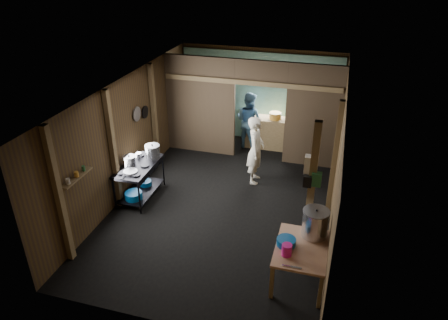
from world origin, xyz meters
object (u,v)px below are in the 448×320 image
(stove_pot_large, at_px, (153,152))
(cook, at_px, (256,150))
(gas_range, at_px, (140,181))
(prep_table, at_px, (300,263))
(pink_bucket, at_px, (287,250))
(yellow_tub, at_px, (275,116))
(stock_pot, at_px, (315,224))

(stove_pot_large, distance_m, cook, 2.35)
(gas_range, distance_m, prep_table, 4.06)
(pink_bucket, distance_m, cook, 3.49)
(yellow_tub, bearing_deg, pink_bucket, -78.30)
(stove_pot_large, bearing_deg, pink_bucket, -34.49)
(gas_range, distance_m, stock_pot, 4.10)
(pink_bucket, relative_size, yellow_tub, 0.61)
(stock_pot, xyz_separation_m, yellow_tub, (-1.45, 4.60, 0.02))
(pink_bucket, bearing_deg, stove_pot_large, 145.51)
(prep_table, bearing_deg, stock_pot, 66.76)
(gas_range, relative_size, stove_pot_large, 4.05)
(stove_pot_large, bearing_deg, gas_range, -113.16)
(pink_bucket, height_order, cook, cook)
(cook, bearing_deg, prep_table, -159.43)
(prep_table, height_order, yellow_tub, yellow_tub)
(gas_range, distance_m, stove_pot_large, 0.70)
(gas_range, height_order, prep_table, gas_range)
(prep_table, height_order, stock_pot, stock_pot)
(prep_table, distance_m, cook, 3.37)
(stove_pot_large, xyz_separation_m, cook, (2.13, 0.99, -0.13))
(prep_table, bearing_deg, yellow_tub, 104.58)
(yellow_tub, bearing_deg, stove_pot_large, -127.43)
(pink_bucket, xyz_separation_m, cook, (-1.20, 3.27, 0.04))
(gas_range, distance_m, cook, 2.72)
(stove_pot_large, xyz_separation_m, stock_pot, (3.70, -1.67, -0.03))
(stock_pot, relative_size, pink_bucket, 2.61)
(stove_pot_large, height_order, yellow_tub, stove_pot_large)
(gas_range, height_order, stove_pot_large, stove_pot_large)
(prep_table, xyz_separation_m, yellow_tub, (-1.29, 4.97, 0.60))
(stove_pot_large, xyz_separation_m, yellow_tub, (2.25, 2.94, -0.00))
(gas_range, bearing_deg, yellow_tub, 54.06)
(prep_table, xyz_separation_m, stock_pot, (0.16, 0.37, 0.58))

